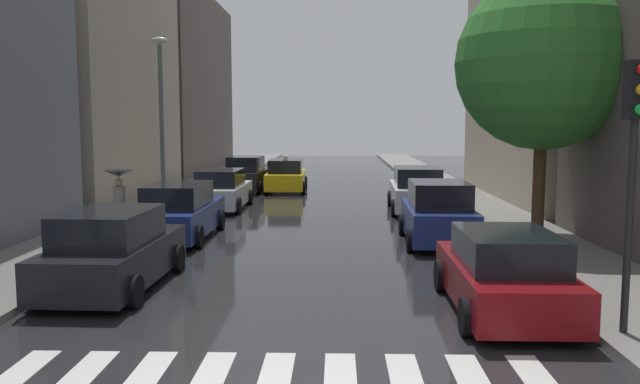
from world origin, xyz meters
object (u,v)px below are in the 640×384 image
parked_car_left_third (222,190)px  parked_car_right_second (438,215)px  parked_car_left_nearest (113,251)px  parked_car_left_fourth (246,175)px  parked_car_right_nearest (504,274)px  taxi_midroad (286,176)px  parked_car_left_second (180,213)px  pedestrian_foreground (119,188)px  lamp_post_left (161,112)px  parked_car_right_third (417,191)px  street_tree_right (543,63)px  traffic_light_right_corner (634,137)px

parked_car_left_third → parked_car_right_second: (7.62, -7.09, 0.08)m
parked_car_left_nearest → parked_car_left_fourth: bearing=1.3°
parked_car_right_nearest → parked_car_right_second: size_ratio=1.05×
parked_car_right_second → taxi_midroad: bearing=23.0°
parked_car_left_second → parked_car_left_third: 6.50m
pedestrian_foreground → lamp_post_left: size_ratio=0.30×
parked_car_right_nearest → pedestrian_foreground: 12.45m
parked_car_left_third → parked_car_right_third: bearing=-92.6°
parked_car_left_nearest → lamp_post_left: bearing=11.0°
street_tree_right → taxi_midroad: bearing=122.0°
parked_car_left_fourth → traffic_light_right_corner: 24.03m
pedestrian_foreground → traffic_light_right_corner: (11.30, -9.21, 1.78)m
parked_car_left_third → parked_car_right_nearest: parked_car_left_third is taller
parked_car_left_nearest → parked_car_right_second: size_ratio=1.12×
parked_car_left_fourth → lamp_post_left: lamp_post_left is taller
parked_car_right_third → taxi_midroad: 9.26m
taxi_midroad → pedestrian_foreground: pedestrian_foreground is taller
parked_car_right_second → street_tree_right: 5.26m
taxi_midroad → street_tree_right: bearing=-149.0°
traffic_light_right_corner → parked_car_right_nearest: bearing=134.1°
parked_car_left_nearest → parked_car_left_third: bearing=1.4°
traffic_light_right_corner → lamp_post_left: 17.08m
taxi_midroad → parked_car_right_second: bearing=-159.1°
parked_car_left_nearest → pedestrian_foreground: (-1.97, 6.15, 0.72)m
parked_car_left_nearest → parked_car_right_second: parked_car_right_second is taller
parked_car_right_nearest → traffic_light_right_corner: traffic_light_right_corner is taller
pedestrian_foreground → street_tree_right: size_ratio=0.25×
lamp_post_left → parked_car_left_third: bearing=53.9°
taxi_midroad → parked_car_left_second: bearing=169.9°
parked_car_right_second → pedestrian_foreground: 9.70m
parked_car_right_second → traffic_light_right_corner: 8.83m
parked_car_right_nearest → pedestrian_foreground: (-9.79, 7.65, 0.78)m
parked_car_left_fourth → parked_car_right_third: bearing=-129.8°
parked_car_right_nearest → taxi_midroad: bearing=16.0°
parked_car_left_fourth → parked_car_right_nearest: size_ratio=1.00×
parked_car_right_nearest → parked_car_right_third: 13.35m
parked_car_left_third → taxi_midroad: (2.06, 6.77, 0.01)m
parked_car_left_fourth → parked_car_right_nearest: bearing=-156.5°
lamp_post_left → traffic_light_right_corner: bearing=-49.9°
parked_car_left_third → street_tree_right: 13.34m
parked_car_left_third → parked_car_right_nearest: (7.77, -13.85, -0.03)m
street_tree_right → traffic_light_right_corner: 8.87m
parked_car_left_fourth → parked_car_left_third: bearing=-177.6°
parked_car_right_third → lamp_post_left: lamp_post_left is taller
parked_car_left_second → parked_car_left_fourth: bearing=0.1°
street_tree_right → parked_car_right_second: bearing=-175.2°
parked_car_left_second → pedestrian_foreground: bearing=81.7°
parked_car_right_second → pedestrian_foreground: (-9.63, 0.90, 0.67)m
parked_car_right_nearest → pedestrian_foreground: size_ratio=2.27×
parked_car_left_second → lamp_post_left: bearing=22.2°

